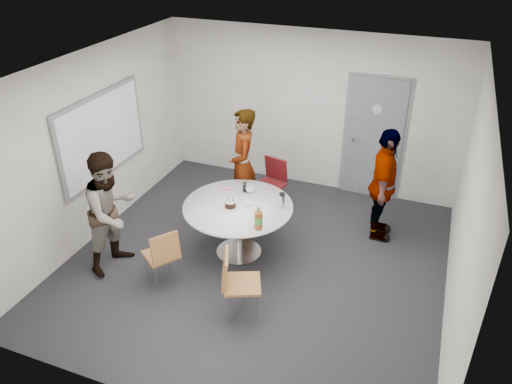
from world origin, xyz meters
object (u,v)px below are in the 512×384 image
at_px(person_main, 243,165).
at_px(chair_far, 272,179).
at_px(person_left, 112,211).
at_px(door, 374,139).
at_px(person_right, 383,185).
at_px(chair_near_right, 235,278).
at_px(whiteboard, 103,135).
at_px(chair_near_left, 163,253).
at_px(table, 240,213).

bearing_deg(person_main, chair_far, 109.98).
bearing_deg(chair_far, person_left, 69.88).
height_order(door, person_right, door).
xyz_separation_m(chair_near_right, person_left, (-1.89, 0.33, 0.31)).
bearing_deg(whiteboard, chair_near_right, -25.78).
height_order(chair_near_right, person_right, person_right).
height_order(chair_near_left, person_left, person_left).
height_order(door, chair_near_right, door).
distance_m(whiteboard, chair_near_right, 3.01).
height_order(chair_near_left, chair_far, chair_far).
relative_size(chair_far, person_left, 0.52).
height_order(chair_near_right, chair_far, chair_near_right).
height_order(whiteboard, chair_near_right, whiteboard).
bearing_deg(chair_far, table, 104.24).
bearing_deg(door, chair_near_left, -121.31).
height_order(whiteboard, chair_far, whiteboard).
height_order(table, chair_near_left, table).
distance_m(door, chair_near_left, 3.96).
height_order(whiteboard, person_right, whiteboard).
bearing_deg(whiteboard, table, -2.59).
bearing_deg(door, table, -120.27).
bearing_deg(chair_near_right, whiteboard, -138.93).
xyz_separation_m(table, person_left, (-1.48, -0.82, 0.17)).
distance_m(chair_far, person_main, 0.63).
height_order(table, person_main, person_main).
height_order(chair_near_left, person_right, person_right).
distance_m(table, person_main, 1.04).
xyz_separation_m(table, person_main, (-0.35, 0.96, 0.21)).
distance_m(chair_near_right, person_right, 2.68).
height_order(door, whiteboard, door).
xyz_separation_m(chair_near_left, chair_near_right, (1.07, -0.18, 0.04)).
bearing_deg(person_right, chair_far, 78.10).
relative_size(person_main, person_right, 1.04).
height_order(whiteboard, person_left, whiteboard).
height_order(chair_far, person_left, person_left).
relative_size(table, person_main, 0.84).
relative_size(chair_far, person_right, 0.51).
distance_m(door, person_left, 4.30).
bearing_deg(whiteboard, person_right, 15.07).
bearing_deg(chair_near_left, door, 4.69).
distance_m(table, chair_near_right, 1.23).
distance_m(door, whiteboard, 4.25).
bearing_deg(door, chair_near_right, -105.39).
xyz_separation_m(person_main, person_right, (2.09, 0.19, -0.03)).
bearing_deg(person_left, whiteboard, 49.43).
relative_size(door, person_main, 1.19).
distance_m(chair_near_left, person_right, 3.23).
bearing_deg(chair_far, person_main, 61.64).
height_order(whiteboard, person_main, whiteboard).
distance_m(whiteboard, chair_far, 2.66).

